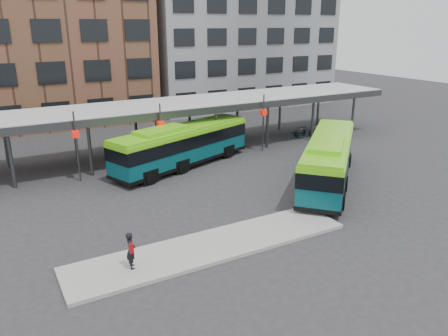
{
  "coord_description": "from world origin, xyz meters",
  "views": [
    {
      "loc": [
        -14.2,
        -19.56,
        10.25
      ],
      "look_at": [
        -1.72,
        2.61,
        1.8
      ],
      "focal_mm": 35.0,
      "sensor_mm": 36.0,
      "label": 1
    }
  ],
  "objects": [
    {
      "name": "canopy",
      "position": [
        -0.06,
        12.87,
        3.91
      ],
      "size": [
        40.0,
        6.53,
        4.8
      ],
      "color": "#999B9E",
      "rests_on": "ground"
    },
    {
      "name": "building_brick",
      "position": [
        -10.0,
        32.0,
        11.0
      ],
      "size": [
        26.0,
        14.0,
        22.0
      ],
      "primitive_type": "cube",
      "color": "brown",
      "rests_on": "ground"
    },
    {
      "name": "bike_rack",
      "position": [
        13.19,
        11.88,
        0.46
      ],
      "size": [
        6.6,
        1.56,
        1.07
      ],
      "color": "slate",
      "rests_on": "ground"
    },
    {
      "name": "bus_front",
      "position": [
        5.42,
        1.12,
        1.75
      ],
      "size": [
        10.7,
        10.19,
        3.36
      ],
      "rotation": [
        0.0,
        0.0,
        0.75
      ],
      "color": "#06434A",
      "rests_on": "ground"
    },
    {
      "name": "bus_rear",
      "position": [
        -1.58,
        9.21,
        1.7
      ],
      "size": [
        12.02,
        6.41,
        3.27
      ],
      "rotation": [
        0.0,
        0.0,
        0.35
      ],
      "color": "#06434A",
      "rests_on": "ground"
    },
    {
      "name": "boarding_island",
      "position": [
        -5.5,
        -3.0,
        0.09
      ],
      "size": [
        14.0,
        3.0,
        0.18
      ],
      "primitive_type": "cube",
      "color": "gray",
      "rests_on": "ground"
    },
    {
      "name": "building_grey",
      "position": [
        16.0,
        32.0,
        10.0
      ],
      "size": [
        24.0,
        14.0,
        20.0
      ],
      "primitive_type": "cube",
      "color": "slate",
      "rests_on": "ground"
    },
    {
      "name": "ground",
      "position": [
        0.0,
        0.0,
        0.0
      ],
      "size": [
        120.0,
        120.0,
        0.0
      ],
      "primitive_type": "plane",
      "color": "#28282B",
      "rests_on": "ground"
    },
    {
      "name": "pedestrian",
      "position": [
        -9.52,
        -3.13,
        1.03
      ],
      "size": [
        0.49,
        0.68,
        1.67
      ],
      "rotation": [
        0.0,
        0.0,
        1.42
      ],
      "color": "black",
      "rests_on": "boarding_island"
    }
  ]
}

